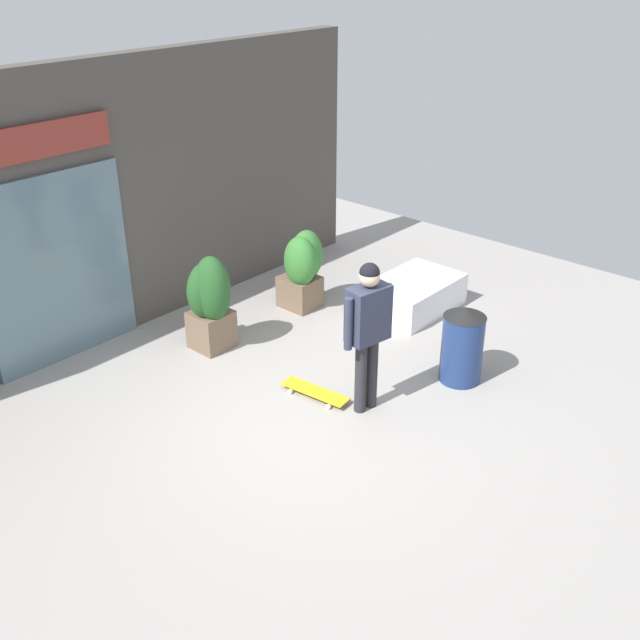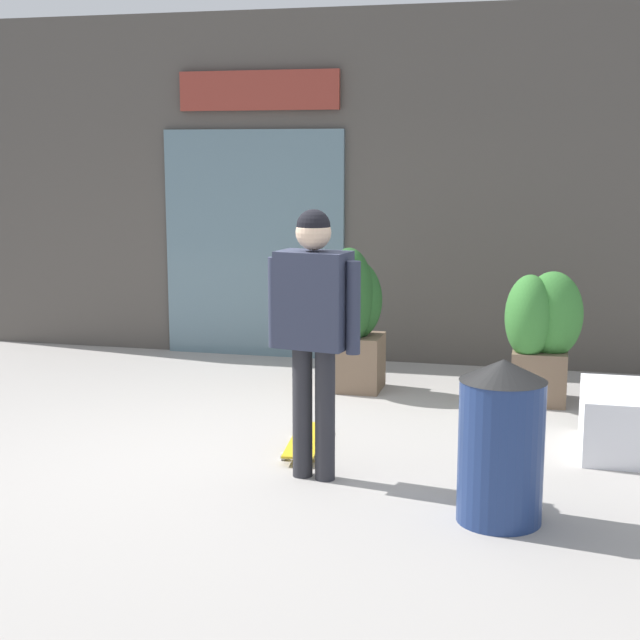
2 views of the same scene
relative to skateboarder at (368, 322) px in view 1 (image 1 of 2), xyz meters
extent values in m
plane|color=#9E9993|center=(-0.53, 0.34, -1.08)|extent=(12.00, 12.00, 0.00)
cube|color=#4C4742|center=(-0.53, 3.64, 0.66)|extent=(8.27, 0.25, 3.47)
cube|color=slate|center=(-1.50, 3.50, 0.08)|extent=(1.89, 0.06, 2.31)
cube|color=maroon|center=(-1.42, 3.48, 1.61)|extent=(1.65, 0.05, 0.39)
cylinder|color=#28282D|center=(-0.08, 0.01, -0.64)|extent=(0.13, 0.13, 0.87)
cylinder|color=#28282D|center=(0.08, -0.01, -0.64)|extent=(0.13, 0.13, 0.87)
cube|color=#2D3347|center=(0.00, 0.00, 0.10)|extent=(0.49, 0.34, 0.62)
cylinder|color=#2D3347|center=(-0.27, 0.05, 0.06)|extent=(0.09, 0.09, 0.58)
cylinder|color=#2D3347|center=(0.27, -0.05, 0.06)|extent=(0.09, 0.09, 0.58)
sphere|color=beige|center=(0.00, 0.00, 0.52)|extent=(0.22, 0.22, 0.22)
sphere|color=black|center=(0.00, 0.00, 0.56)|extent=(0.21, 0.21, 0.21)
cube|color=gold|center=(-0.20, 0.57, -1.01)|extent=(0.30, 0.86, 0.02)
cylinder|color=silver|center=(-0.35, 0.83, -1.05)|extent=(0.04, 0.06, 0.05)
cylinder|color=silver|center=(-0.11, 0.85, -1.05)|extent=(0.04, 0.06, 0.05)
cylinder|color=silver|center=(-0.29, 0.29, -1.05)|extent=(0.04, 0.06, 0.05)
cylinder|color=silver|center=(-0.05, 0.32, -1.05)|extent=(0.04, 0.06, 0.05)
cube|color=brown|center=(-0.20, 2.34, -0.83)|extent=(0.47, 0.46, 0.49)
ellipsoid|color=#235123|center=(-0.24, 2.32, -0.27)|extent=(0.56, 0.40, 0.75)
ellipsoid|color=#235123|center=(-0.24, 2.22, -0.22)|extent=(0.43, 0.48, 0.85)
cube|color=brown|center=(1.40, 2.30, -0.85)|extent=(0.45, 0.51, 0.45)
ellipsoid|color=#387A33|center=(1.30, 2.19, -0.33)|extent=(0.40, 0.49, 0.70)
ellipsoid|color=#387A33|center=(1.49, 2.25, -0.32)|extent=(0.50, 0.41, 0.73)
cylinder|color=navy|center=(1.21, -0.46, -0.66)|extent=(0.49, 0.49, 0.83)
cone|color=black|center=(1.21, -0.46, -0.19)|extent=(0.50, 0.50, 0.12)
cube|color=white|center=(2.39, 1.05, -0.85)|extent=(1.36, 0.90, 0.45)
camera|label=1|loc=(-5.56, -4.26, 3.63)|focal=42.11mm
camera|label=2|loc=(1.42, -5.70, 1.03)|focal=52.88mm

